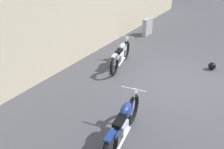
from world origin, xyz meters
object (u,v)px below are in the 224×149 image
at_px(stone_marker, 147,27).
at_px(helmet, 212,66).
at_px(motorcycle_silver, 121,55).
at_px(motorcycle_blue, 123,124).

xyz_separation_m(stone_marker, helmet, (-1.98, -3.32, -0.26)).
xyz_separation_m(helmet, motorcycle_silver, (-1.44, 2.70, 0.30)).
relative_size(stone_marker, motorcycle_blue, 0.38).
bearing_deg(stone_marker, motorcycle_blue, -159.04).
distance_m(motorcycle_silver, motorcycle_blue, 3.50).
bearing_deg(motorcycle_blue, stone_marker, 11.24).
xyz_separation_m(helmet, motorcycle_blue, (-4.42, 0.86, 0.32)).
xyz_separation_m(stone_marker, motorcycle_blue, (-6.40, -2.45, 0.06)).
distance_m(helmet, motorcycle_blue, 4.52).
bearing_deg(motorcycle_silver, stone_marker, -2.72).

